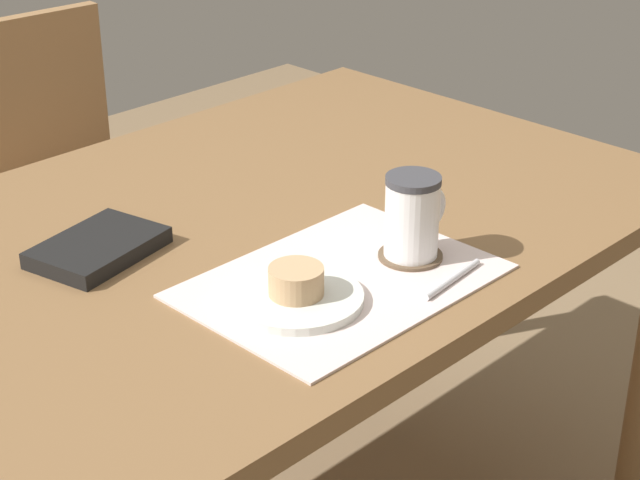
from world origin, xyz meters
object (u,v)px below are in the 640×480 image
dining_table (240,263)px  coffee_mug (413,215)px  wooden_chair (61,193)px  pastry (296,281)px  pastry_plate (296,298)px  small_book (98,248)px

dining_table → coffee_mug: size_ratio=11.61×
dining_table → wooden_chair: bearing=78.0°
wooden_chair → pastry: (-0.27, -1.01, 0.28)m
pastry_plate → dining_table: bearing=65.5°
coffee_mug → small_book: bearing=133.0°
wooden_chair → coffee_mug: size_ratio=6.93×
dining_table → coffee_mug: bearing=-69.3°
dining_table → wooden_chair: size_ratio=1.67×
wooden_chair → pastry: bearing=78.8°
dining_table → coffee_mug: 0.31m
small_book → wooden_chair: bearing=50.1°
pastry_plate → coffee_mug: bearing=-6.6°
dining_table → wooden_chair: 0.82m
wooden_chair → small_book: size_ratio=4.56×
pastry → small_book: bearing=108.3°
pastry_plate → small_book: size_ratio=0.98×
coffee_mug → small_book: (-0.30, 0.33, -0.06)m
pastry → dining_table: bearing=65.5°
wooden_chair → pastry_plate: wooden_chair is taller
pastry_plate → pastry: 0.03m
wooden_chair → coffee_mug: 1.09m
dining_table → pastry_plate: bearing=-114.5°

